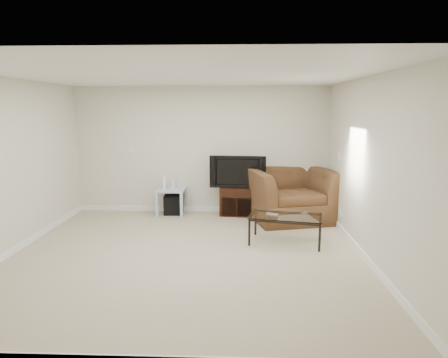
{
  "coord_description": "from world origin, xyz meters",
  "views": [
    {
      "loc": [
        0.75,
        -5.38,
        2.06
      ],
      "look_at": [
        0.5,
        1.2,
        0.9
      ],
      "focal_mm": 32.0,
      "sensor_mm": 36.0,
      "label": 1
    }
  ],
  "objects_px": {
    "tv_stand": "(238,201)",
    "subwoofer": "(174,205)",
    "recliner": "(291,186)",
    "coffee_table": "(286,229)",
    "side_table": "(172,201)",
    "television": "(238,171)"
  },
  "relations": [
    {
      "from": "side_table",
      "to": "subwoofer",
      "type": "bearing_deg",
      "value": 30.74
    },
    {
      "from": "tv_stand",
      "to": "subwoofer",
      "type": "height_order",
      "value": "tv_stand"
    },
    {
      "from": "tv_stand",
      "to": "television",
      "type": "relative_size",
      "value": 0.67
    },
    {
      "from": "subwoofer",
      "to": "recliner",
      "type": "height_order",
      "value": "recliner"
    },
    {
      "from": "side_table",
      "to": "coffee_table",
      "type": "distance_m",
      "value": 2.65
    },
    {
      "from": "subwoofer",
      "to": "coffee_table",
      "type": "height_order",
      "value": "coffee_table"
    },
    {
      "from": "television",
      "to": "coffee_table",
      "type": "distance_m",
      "value": 1.92
    },
    {
      "from": "tv_stand",
      "to": "subwoofer",
      "type": "bearing_deg",
      "value": -174.88
    },
    {
      "from": "television",
      "to": "recliner",
      "type": "bearing_deg",
      "value": -12.01
    },
    {
      "from": "recliner",
      "to": "coffee_table",
      "type": "height_order",
      "value": "recliner"
    },
    {
      "from": "tv_stand",
      "to": "recliner",
      "type": "relative_size",
      "value": 0.46
    },
    {
      "from": "tv_stand",
      "to": "coffee_table",
      "type": "bearing_deg",
      "value": -59.89
    },
    {
      "from": "coffee_table",
      "to": "side_table",
      "type": "bearing_deg",
      "value": 141.0
    },
    {
      "from": "side_table",
      "to": "subwoofer",
      "type": "height_order",
      "value": "side_table"
    },
    {
      "from": "television",
      "to": "coffee_table",
      "type": "bearing_deg",
      "value": -60.89
    },
    {
      "from": "television",
      "to": "side_table",
      "type": "bearing_deg",
      "value": -176.66
    },
    {
      "from": "subwoofer",
      "to": "recliner",
      "type": "xyz_separation_m",
      "value": [
        2.26,
        -0.34,
        0.46
      ]
    },
    {
      "from": "television",
      "to": "subwoofer",
      "type": "relative_size",
      "value": 2.7
    },
    {
      "from": "television",
      "to": "side_table",
      "type": "xyz_separation_m",
      "value": [
        -1.31,
        0.03,
        -0.62
      ]
    },
    {
      "from": "television",
      "to": "side_table",
      "type": "distance_m",
      "value": 1.45
    },
    {
      "from": "recliner",
      "to": "side_table",
      "type": "bearing_deg",
      "value": 157.91
    },
    {
      "from": "tv_stand",
      "to": "subwoofer",
      "type": "relative_size",
      "value": 1.81
    }
  ]
}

